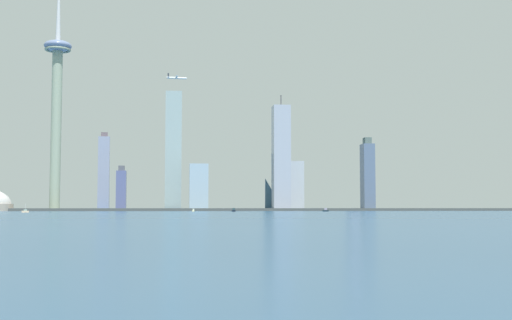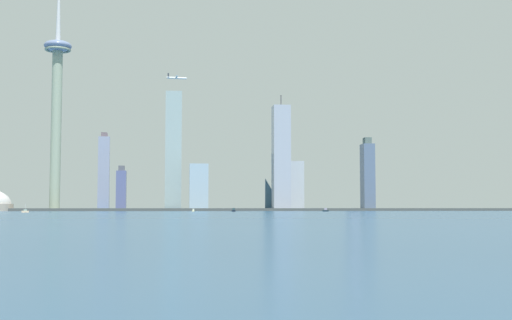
% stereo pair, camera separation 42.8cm
% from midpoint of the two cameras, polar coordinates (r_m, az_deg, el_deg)
% --- Properties ---
extents(ground_plane, '(6000.00, 6000.00, 0.00)m').
position_cam_midpoint_polar(ground_plane, '(509.99, 11.70, -4.60)').
color(ground_plane, '#2C4F70').
extents(waterfront_pier, '(1002.85, 74.58, 3.71)m').
position_cam_midpoint_polar(waterfront_pier, '(960.41, 2.85, -4.26)').
color(waterfront_pier, '#464B4A').
rests_on(waterfront_pier, ground).
extents(observation_tower, '(38.23, 38.23, 362.57)m').
position_cam_midpoint_polar(observation_tower, '(969.46, -16.71, 5.81)').
color(observation_tower, '#93A28C').
rests_on(observation_tower, ground).
extents(skyscraper_0, '(24.20, 22.41, 199.42)m').
position_cam_midpoint_polar(skyscraper_0, '(1003.11, -7.11, 0.78)').
color(skyscraper_0, '#93ACB1').
rests_on(skyscraper_0, ground).
extents(skyscraper_1, '(24.72, 26.40, 168.91)m').
position_cam_midpoint_polar(skyscraper_1, '(967.13, 2.16, 0.17)').
color(skyscraper_1, '#A0A9BF').
rests_on(skyscraper_1, ground).
extents(skyscraper_2, '(16.57, 22.74, 106.77)m').
position_cam_midpoint_polar(skyscraper_2, '(983.16, 9.53, -1.37)').
color(skyscraper_2, slate).
rests_on(skyscraper_2, ground).
extents(skyscraper_3, '(16.77, 21.89, 117.78)m').
position_cam_midpoint_polar(skyscraper_3, '(1027.78, -12.89, -1.08)').
color(skyscraper_3, '#8995B7').
rests_on(skyscraper_3, ground).
extents(skyscraper_4, '(14.80, 27.86, 178.60)m').
position_cam_midpoint_polar(skyscraper_4, '(1040.35, 8.25, 0.62)').
color(skyscraper_4, '#A2A6C3').
rests_on(skyscraper_4, ground).
extents(skyscraper_5, '(13.99, 13.50, 64.35)m').
position_cam_midpoint_polar(skyscraper_5, '(966.66, -11.49, -2.52)').
color(skyscraper_5, '#525D93').
rests_on(skyscraper_5, ground).
extents(skyscraper_6, '(25.68, 20.56, 73.74)m').
position_cam_midpoint_polar(skyscraper_6, '(997.37, 3.31, -2.24)').
color(skyscraper_6, '#ACB7C4').
rests_on(skyscraper_6, ground).
extents(skyscraper_7, '(15.90, 14.93, 173.73)m').
position_cam_midpoint_polar(skyscraper_7, '(1053.27, 1.15, 0.26)').
color(skyscraper_7, '#9CABB9').
rests_on(skyscraper_7, ground).
extents(skyscraper_8, '(27.02, 27.03, 67.71)m').
position_cam_midpoint_polar(skyscraper_8, '(967.79, -4.95, -2.35)').
color(skyscraper_8, '#99B5CE').
rests_on(skyscraper_8, ground).
extents(skyscraper_9, '(24.13, 20.93, 97.90)m').
position_cam_midpoint_polar(skyscraper_9, '(1012.38, 1.38, -1.78)').
color(skyscraper_9, '#456D88').
rests_on(skyscraper_9, ground).
extents(boat_0, '(3.58, 8.55, 3.42)m').
position_cam_midpoint_polar(boat_0, '(814.14, -5.40, -4.33)').
color(boat_0, beige).
rests_on(boat_0, ground).
extents(boat_1, '(5.99, 16.06, 4.26)m').
position_cam_midpoint_polar(boat_1, '(801.61, -1.94, -4.33)').
color(boat_1, black).
rests_on(boat_1, ground).
extents(boat_2, '(7.22, 3.02, 9.02)m').
position_cam_midpoint_polar(boat_2, '(707.13, -19.18, -4.17)').
color(boat_2, beige).
rests_on(boat_2, ground).
extents(boat_3, '(7.90, 4.43, 4.25)m').
position_cam_midpoint_polar(boat_3, '(813.18, 5.98, -4.31)').
color(boat_3, '#162731').
rests_on(boat_3, ground).
extents(airplane, '(27.34, 25.37, 7.67)m').
position_cam_midpoint_polar(airplane, '(907.67, -6.83, 7.01)').
color(airplane, white).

